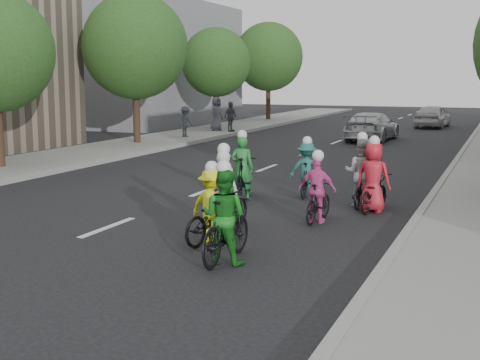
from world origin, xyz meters
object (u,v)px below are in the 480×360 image
Objects in this scene: cyclist_1 at (225,223)px; follow_car_trail at (433,116)px; cyclist_4 at (373,185)px; spectator_1 at (230,117)px; cyclist_5 at (243,175)px; cyclist_2 at (213,213)px; spectator_0 at (186,122)px; follow_car_lead at (372,126)px; cyclist_6 at (361,180)px; cyclist_3 at (318,196)px; cyclist_7 at (307,174)px; cyclist_0 at (225,203)px; spectator_2 at (216,114)px.

cyclist_1 is 32.88m from follow_car_trail.
spectator_1 is at bearing -49.39° from cyclist_4.
cyclist_5 is (-1.94, 5.66, -0.04)m from cyclist_1.
cyclist_2 is (-0.77, 1.20, -0.10)m from cyclist_1.
cyclist_4 is at bearing -127.88° from spectator_0.
follow_car_lead is at bearing -83.81° from cyclist_1.
spectator_0 is at bearing -60.26° from cyclist_1.
cyclist_6 is 18.29m from spectator_0.
cyclist_2 is at bearing 69.69° from cyclist_4.
cyclist_5 is at bearing -63.55° from cyclist_2.
cyclist_4 is at bearing 104.12° from follow_car_lead.
spectator_0 is (-11.35, 16.12, 0.33)m from cyclist_3.
spectator_0 is (-8.78, 14.12, 0.28)m from cyclist_5.
cyclist_1 is 6.65m from cyclist_7.
cyclist_7 is (1.45, 0.97, -0.02)m from cyclist_5.
cyclist_3 is 19.72m from spectator_0.
cyclist_6 reaches higher than cyclist_7.
cyclist_5 is (-1.03, 3.56, 0.05)m from cyclist_0.
follow_car_lead is 7.93m from spectator_1.
spectator_1 is at bearing -64.62° from cyclist_7.
cyclist_0 is 1.18× the size of cyclist_7.
spectator_2 is (-11.50, 20.23, 0.51)m from cyclist_3.
cyclist_7 is at bearing -64.78° from cyclist_3.
cyclist_4 is at bearing -104.54° from cyclist_1.
cyclist_0 is 0.99× the size of cyclist_5.
cyclist_3 is 19.48m from follow_car_lead.
cyclist_6 reaches higher than cyclist_2.
cyclist_6 reaches higher than cyclist_5.
cyclist_6 is 1.79m from cyclist_7.
spectator_2 is at bearing 13.89° from spectator_0.
cyclist_6 is (0.50, 2.18, 0.07)m from cyclist_3.
spectator_1 is (-11.00, 17.73, 0.31)m from cyclist_6.
cyclist_4 is (2.29, 4.15, 0.05)m from cyclist_2.
spectator_1 is at bearing -57.59° from cyclist_3.
cyclist_3 is at bearing 70.71° from cyclist_4.
cyclist_3 is 1.05× the size of spectator_0.
follow_car_trail is (-0.72, 29.22, 0.13)m from cyclist_3.
cyclist_0 is 3.70m from cyclist_5.
cyclist_3 is at bearing 107.01° from cyclist_7.
spectator_0 reaches higher than follow_car_trail.
cyclist_5 is 20.31m from spectator_2.
cyclist_4 is (1.52, 5.35, -0.05)m from cyclist_1.
cyclist_4 is 0.37× the size of follow_car_lead.
follow_car_lead is 2.94× the size of spectator_1.
follow_car_lead is at bearing -99.78° from cyclist_5.
cyclist_4 is 22.31m from spectator_2.
cyclist_0 is at bearing -143.92° from spectator_1.
cyclist_0 is 23.97m from spectator_2.
spectator_2 is (-1.00, 0.32, 0.12)m from spectator_1.
spectator_2 reaches higher than spectator_0.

